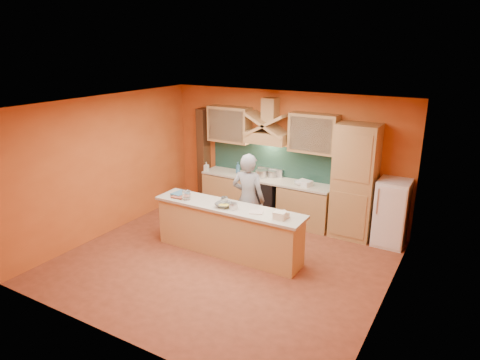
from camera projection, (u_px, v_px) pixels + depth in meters
The scene contains 36 objects.
floor at pixel (224, 261), 7.70m from camera, with size 5.50×5.00×0.01m, color brown.
ceiling at pixel (223, 105), 6.84m from camera, with size 5.50×5.00×0.01m, color white.
wall_back at pixel (285, 156), 9.33m from camera, with size 5.50×0.02×2.80m, color #C75E26.
wall_front at pixel (114, 244), 5.21m from camera, with size 5.50×0.02×2.80m, color #C75E26.
wall_left at pixel (108, 165), 8.59m from camera, with size 0.02×5.00×2.80m, color #C75E26.
wall_right at pixel (390, 219), 5.96m from camera, with size 0.02×5.00×2.80m, color #C75E26.
base_cabinet_left at pixel (229, 192), 9.98m from camera, with size 1.10×0.60×0.86m, color tan.
base_cabinet_right at pixel (305, 207), 9.07m from camera, with size 1.10×0.60×0.86m, color tan.
counter_top at pixel (266, 179), 9.38m from camera, with size 3.00×0.62×0.04m, color beige.
stove at pixel (265, 198), 9.52m from camera, with size 0.60×0.58×0.90m, color black.
backsplash at pixel (272, 161), 9.51m from camera, with size 3.00×0.03×0.70m, color #18362E.
range_hood at pixel (268, 137), 9.14m from camera, with size 0.92×0.50×0.24m, color tan.
hood_chimney at pixel (270, 110), 9.04m from camera, with size 0.30×0.30×0.50m, color tan.
upper_cabinet_left at pixel (230, 124), 9.62m from camera, with size 1.00×0.35×0.80m, color tan.
upper_cabinet_right at pixel (314, 133), 8.67m from camera, with size 1.00×0.35×0.80m, color tan.
pantry_column at pixel (355, 182), 8.37m from camera, with size 0.80×0.60×2.30m, color tan.
fridge at pixel (392, 213), 8.16m from camera, with size 0.58×0.60×1.30m, color white.
trim_column_left at pixel (204, 156), 10.26m from camera, with size 0.20×0.30×2.30m, color #472816.
island_body at pixel (228, 231), 7.86m from camera, with size 2.80×0.55×0.88m, color tan.
island_top at pixel (228, 207), 7.71m from camera, with size 2.90×0.62×0.05m, color beige.
person at pixel (248, 199), 8.14m from camera, with size 0.66×0.43×1.80m, color gray.
pot_large at pixel (261, 174), 9.40m from camera, with size 0.25×0.25×0.18m, color silver.
pot_small at pixel (272, 175), 9.43m from camera, with size 0.19×0.19×0.15m, color #B1B0B7.
soap_bottle_a at pixel (206, 166), 9.89m from camera, with size 0.09×0.10×0.21m, color beige.
soap_bottle_b at pixel (238, 168), 9.69m from camera, with size 0.10×0.10×0.26m, color #32628A.
bowl_back at pixel (300, 183), 8.92m from camera, with size 0.24×0.24×0.08m, color white.
dish_rack at pixel (305, 183), 8.88m from camera, with size 0.29×0.22×0.10m, color white.
book_lower at pixel (175, 195), 8.22m from camera, with size 0.25×0.34×0.03m, color #A9523C.
book_upper at pixel (175, 192), 8.32m from camera, with size 0.23×0.31×0.02m, color #3D6987.
jar_large at pixel (186, 195), 8.00m from camera, with size 0.15×0.15×0.17m, color white.
jar_small at pixel (224, 201), 7.73m from camera, with size 0.13×0.13×0.15m, color silver.
kitchen_scale at pixel (234, 207), 7.53m from camera, with size 0.11×0.11×0.09m, color white.
mixing_bowl at pixel (224, 205), 7.65m from camera, with size 0.31×0.31×0.08m, color silver.
cloth at pixel (256, 212), 7.39m from camera, with size 0.23×0.18×0.02m, color beige.
grocery_bag_a at pixel (280, 216), 7.10m from camera, with size 0.20×0.16×0.13m, color beige.
grocery_bag_b at pixel (284, 215), 7.18m from camera, with size 0.17×0.13×0.10m, color beige.
Camera 1 is at (3.70, -5.81, 3.74)m, focal length 32.00 mm.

